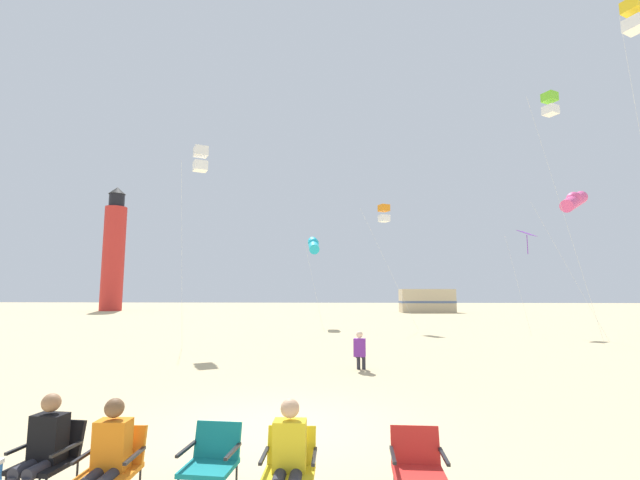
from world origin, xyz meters
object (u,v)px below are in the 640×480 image
object	(u,v)px
camp_chair_yellow	(290,462)
kite_tube_rainbow	(574,201)
kite_flyer_standing	(360,350)
lighthouse_distant	(114,252)
camp_chair_red	(417,462)
kite_tube_cyan	(313,245)
camp_chair_orange	(114,462)
spectator_yellow_chair	(289,456)
kite_box_gold	(634,17)
kite_box_white	(200,159)
rv_van_tan	(427,301)
kite_box_lime	(550,104)
spectator_black_chair	(42,448)
spectator_orange_chair	(108,455)
camp_chair_black	(51,454)
kite_diamond_violet	(526,236)
camp_chair_teal	(213,457)
kite_box_orange	(384,213)

from	to	relation	value
camp_chair_yellow	kite_tube_rainbow	xyz separation A→B (m)	(13.05, 19.05, 6.78)
kite_flyer_standing	lighthouse_distant	world-z (taller)	lighthouse_distant
camp_chair_red	kite_tube_cyan	size ratio (longest dim) A/B	0.13
camp_chair_red	camp_chair_orange	bearing A→B (deg)	-175.44
spectator_yellow_chair	kite_box_gold	size ratio (longest dim) A/B	0.09
kite_box_white	rv_van_tan	xyz separation A→B (m)	(16.44, 33.99, -7.06)
kite_box_lime	kite_tube_rainbow	distance (m)	5.46
kite_flyer_standing	kite_tube_rainbow	xyz separation A→B (m)	(12.05, 10.70, 6.67)
spectator_black_chair	spectator_yellow_chair	xyz separation A→B (m)	(2.67, -0.08, 0.00)
camp_chair_yellow	kite_box_lime	xyz separation A→B (m)	(11.04, 16.77, 11.31)
camp_chair_red	kite_box_gold	xyz separation A→B (m)	(9.51, 9.93, 11.48)
spectator_orange_chair	camp_chair_red	world-z (taller)	spectator_orange_chair
camp_chair_black	kite_box_gold	bearing A→B (deg)	41.09
spectator_orange_chair	kite_diamond_violet	xyz separation A→B (m)	(12.72, 20.39, 4.87)
kite_box_gold	lighthouse_distant	size ratio (longest dim) A/B	0.75
spectator_black_chair	rv_van_tan	bearing A→B (deg)	79.66
kite_diamond_violet	kite_tube_rainbow	bearing A→B (deg)	-26.94
camp_chair_black	kite_tube_cyan	xyz separation A→B (m)	(0.99, 25.30, 5.19)
camp_chair_teal	kite_box_white	world-z (taller)	kite_box_white
camp_chair_yellow	kite_tube_rainbow	size ratio (longest dim) A/B	0.10
spectator_black_chair	rv_van_tan	world-z (taller)	rv_van_tan
camp_chair_yellow	rv_van_tan	distance (m)	49.33
spectator_black_chair	kite_diamond_violet	distance (m)	24.82
kite_box_white	lighthouse_distant	size ratio (longest dim) A/B	0.54
spectator_orange_chair	camp_chair_teal	bearing A→B (deg)	17.09
camp_chair_orange	spectator_orange_chair	xyz separation A→B (m)	(0.01, -0.14, 0.11)
camp_chair_red	lighthouse_distant	distance (m)	60.82
kite_tube_rainbow	kite_box_white	distance (m)	19.78
camp_chair_teal	kite_diamond_violet	xyz separation A→B (m)	(11.73, 20.04, 4.98)
spectator_orange_chair	camp_chair_teal	size ratio (longest dim) A/B	1.41
kite_tube_cyan	kite_box_white	bearing A→B (deg)	-111.67
kite_tube_cyan	lighthouse_distant	bearing A→B (deg)	138.23
spectator_orange_chair	kite_tube_cyan	distance (m)	26.11
camp_chair_teal	kite_box_lime	bearing A→B (deg)	58.73
camp_chair_red	kite_box_orange	world-z (taller)	kite_box_orange
camp_chair_yellow	lighthouse_distant	world-z (taller)	lighthouse_distant
kite_box_lime	spectator_orange_chair	bearing A→B (deg)	-127.15
kite_flyer_standing	kite_tube_cyan	size ratio (longest dim) A/B	0.18
spectator_yellow_chair	kite_diamond_violet	world-z (taller)	kite_diamond_violet
spectator_orange_chair	spectator_yellow_chair	size ratio (longest dim) A/B	1.00
camp_chair_orange	spectator_yellow_chair	bearing A→B (deg)	-3.75
camp_chair_red	kite_flyer_standing	xyz separation A→B (m)	(-0.33, 8.26, 0.11)
camp_chair_black	kite_flyer_standing	world-z (taller)	kite_flyer_standing
camp_chair_teal	kite_box_lime	distance (m)	23.39
kite_box_lime	spectator_yellow_chair	bearing A→B (deg)	-123.13
spectator_black_chair	kite_box_lime	world-z (taller)	kite_box_lime
camp_chair_black	kite_box_gold	xyz separation A→B (m)	(13.51, 9.94, 11.48)
camp_chair_teal	kite_diamond_violet	size ratio (longest dim) A/B	0.14
camp_chair_black	kite_box_gold	distance (m)	20.32
kite_tube_rainbow	camp_chair_yellow	bearing A→B (deg)	-124.41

